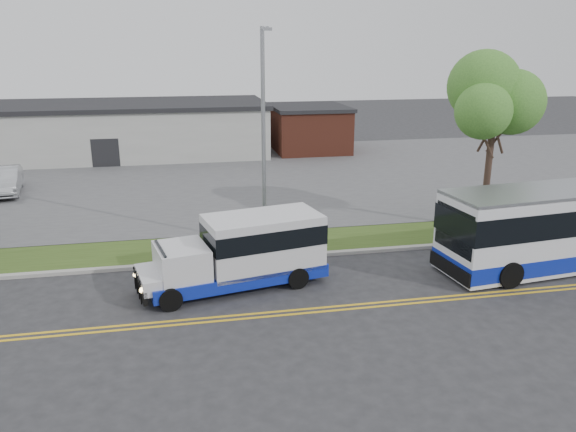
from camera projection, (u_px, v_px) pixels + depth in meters
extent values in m
plane|color=#28282B|center=(202.00, 274.00, 22.61)|extent=(140.00, 140.00, 0.00)
cube|color=gold|center=(208.00, 318.00, 19.00)|extent=(70.00, 0.12, 0.01)
cube|color=gold|center=(208.00, 322.00, 18.72)|extent=(70.00, 0.12, 0.01)
cube|color=#9E9B93|center=(201.00, 263.00, 23.62)|extent=(80.00, 0.30, 0.15)
cube|color=#314818|center=(199.00, 249.00, 25.32)|extent=(80.00, 3.30, 0.10)
cube|color=#4C4C4F|center=(190.00, 179.00, 38.54)|extent=(80.00, 25.00, 0.10)
cube|color=#9E9E99|center=(111.00, 132.00, 46.24)|extent=(25.00, 10.00, 4.00)
cube|color=black|center=(109.00, 105.00, 45.60)|extent=(25.40, 10.40, 0.35)
cube|color=black|center=(106.00, 153.00, 41.86)|extent=(2.00, 0.15, 2.20)
cube|color=brown|center=(309.00, 130.00, 48.43)|extent=(6.00, 7.00, 3.60)
cube|color=black|center=(309.00, 107.00, 47.86)|extent=(6.30, 7.30, 0.30)
cylinder|color=#36251D|center=(487.00, 182.00, 27.30)|extent=(0.32, 0.32, 4.76)
ellipsoid|color=#396C25|center=(495.00, 104.00, 26.21)|extent=(5.20, 5.20, 4.42)
cylinder|color=gray|center=(264.00, 141.00, 24.38)|extent=(0.18, 0.18, 9.50)
cylinder|color=gray|center=(265.00, 28.00, 22.36)|extent=(0.12, 1.40, 0.12)
cube|color=gray|center=(267.00, 29.00, 21.77)|extent=(0.35, 0.18, 0.12)
cube|color=#0E219B|center=(237.00, 273.00, 21.35)|extent=(7.01, 3.58, 0.49)
cube|color=silver|center=(263.00, 241.00, 21.42)|extent=(4.70, 3.10, 2.07)
cube|color=black|center=(263.00, 233.00, 21.32)|extent=(4.73, 3.14, 0.74)
cube|color=silver|center=(182.00, 262.00, 20.35)|extent=(2.17, 2.43, 1.18)
cube|color=black|center=(161.00, 259.00, 20.02)|extent=(0.48, 1.85, 0.89)
cube|color=silver|center=(153.00, 279.00, 20.09)|extent=(1.37, 2.18, 0.54)
cube|color=black|center=(141.00, 288.00, 20.01)|extent=(0.56, 2.01, 0.49)
sphere|color=#FFD88C|center=(142.00, 290.00, 19.27)|extent=(0.23, 0.23, 0.20)
sphere|color=#FFD88C|center=(136.00, 275.00, 20.57)|extent=(0.23, 0.23, 0.20)
cylinder|color=black|center=(170.00, 300.00, 19.42)|extent=(0.87, 0.44, 0.83)
cylinder|color=black|center=(159.00, 277.00, 21.30)|extent=(0.87, 0.44, 0.83)
cylinder|color=black|center=(298.00, 278.00, 21.22)|extent=(0.87, 0.44, 0.83)
cylinder|color=black|center=(277.00, 259.00, 23.09)|extent=(0.87, 0.44, 0.83)
cube|color=#0E219B|center=(574.00, 250.00, 23.62)|extent=(12.24, 4.03, 0.65)
cube|color=black|center=(455.00, 230.00, 21.49)|extent=(0.38, 2.50, 1.74)
cube|color=black|center=(450.00, 268.00, 21.93)|extent=(0.42, 2.72, 0.55)
cylinder|color=black|center=(510.00, 275.00, 21.26)|extent=(1.08, 0.46, 1.05)
cylinder|color=black|center=(469.00, 252.00, 23.60)|extent=(1.08, 0.46, 1.05)
imported|color=#9FA1A5|center=(5.00, 181.00, 34.30)|extent=(2.46, 5.12, 1.62)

